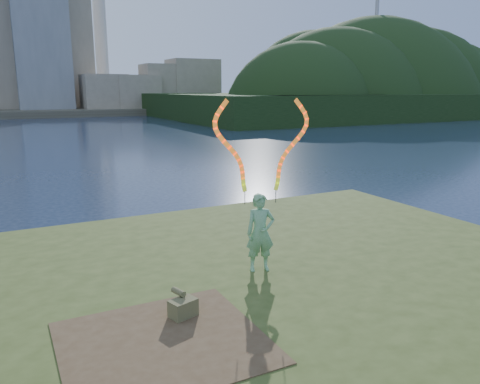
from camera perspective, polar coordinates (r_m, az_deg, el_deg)
ground at (r=11.81m, az=-3.75°, el=-11.74°), size 320.00×320.00×0.00m
grassy_knoll at (r=9.80m, az=1.76°, el=-14.86°), size 20.00×18.00×0.80m
dirt_patch at (r=8.08m, az=-9.38°, el=-17.60°), size 3.20×3.00×0.02m
far_shore at (r=105.08m, az=-25.12°, el=9.00°), size 320.00×40.00×1.20m
wooded_hill at (r=94.72m, az=15.47°, el=9.20°), size 78.00×50.00×63.00m
woman_with_ribbons at (r=10.40m, az=2.51°, el=-2.26°), size 2.04×0.69×4.14m
canvas_bag at (r=8.74m, az=-6.99°, el=-13.77°), size 0.55×0.61×0.45m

